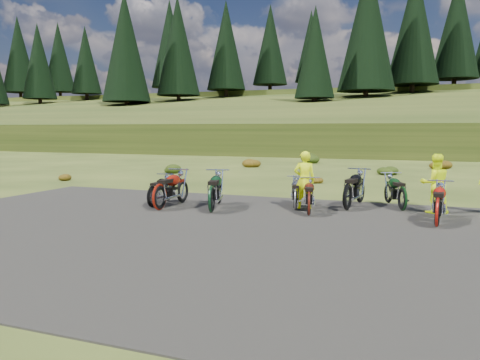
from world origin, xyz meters
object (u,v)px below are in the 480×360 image
at_px(motorcycle_3, 295,211).
at_px(person_middle, 304,181).
at_px(motorcycle_0, 152,208).
at_px(motorcycle_7, 402,212).

bearing_deg(motorcycle_3, person_middle, -45.28).
relative_size(motorcycle_0, motorcycle_3, 1.03).
xyz_separation_m(motorcycle_0, person_middle, (4.59, 1.49, 0.90)).
bearing_deg(motorcycle_0, motorcycle_7, -80.24).
height_order(motorcycle_0, person_middle, person_middle).
xyz_separation_m(motorcycle_3, motorcycle_7, (3.11, 0.97, 0.00)).
distance_m(motorcycle_0, motorcycle_3, 4.54).
height_order(motorcycle_7, person_middle, person_middle).
bearing_deg(person_middle, motorcycle_0, 3.61).
distance_m(motorcycle_3, person_middle, 0.98).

